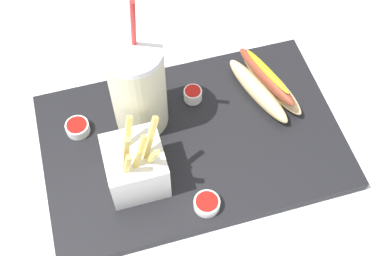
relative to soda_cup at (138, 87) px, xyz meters
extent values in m
cube|color=silver|center=(0.07, -0.06, -0.11)|extent=(2.40, 2.40, 0.02)
cube|color=black|center=(0.07, -0.06, -0.09)|extent=(0.47, 0.30, 0.02)
cylinder|color=beige|center=(0.00, 0.00, -0.01)|extent=(0.08, 0.08, 0.16)
cylinder|color=white|center=(0.00, 0.00, 0.08)|extent=(0.09, 0.09, 0.01)
cylinder|color=red|center=(0.01, 0.00, 0.13)|extent=(0.01, 0.03, 0.11)
cube|color=white|center=(-0.03, -0.10, -0.05)|extent=(0.08, 0.09, 0.08)
cube|color=#E5C660|center=(-0.04, -0.13, 0.01)|extent=(0.02, 0.02, 0.06)
cube|color=#E5C660|center=(-0.03, -0.12, 0.00)|extent=(0.04, 0.03, 0.07)
cube|color=#E5C660|center=(-0.01, -0.13, 0.00)|extent=(0.02, 0.03, 0.08)
cube|color=#E5C660|center=(-0.01, -0.10, 0.01)|extent=(0.04, 0.03, 0.07)
cube|color=#E5C660|center=(-0.04, -0.12, 0.02)|extent=(0.02, 0.01, 0.09)
cube|color=#E5C660|center=(-0.03, -0.08, 0.01)|extent=(0.02, 0.03, 0.06)
ellipsoid|color=#E5C689|center=(0.22, 0.00, -0.07)|extent=(0.07, 0.15, 0.03)
ellipsoid|color=#E5C689|center=(0.20, -0.01, -0.07)|extent=(0.07, 0.15, 0.03)
ellipsoid|color=brown|center=(0.21, 0.00, -0.04)|extent=(0.07, 0.14, 0.02)
ellipsoid|color=gold|center=(0.21, 0.00, -0.03)|extent=(0.04, 0.11, 0.01)
cylinder|color=white|center=(0.06, -0.18, -0.08)|extent=(0.04, 0.04, 0.02)
cylinder|color=#B2140F|center=(0.06, -0.18, -0.07)|extent=(0.03, 0.03, 0.01)
cylinder|color=white|center=(0.09, 0.02, -0.07)|extent=(0.03, 0.03, 0.02)
cylinder|color=#B2140F|center=(0.09, 0.02, -0.07)|extent=(0.03, 0.03, 0.01)
cylinder|color=white|center=(-0.10, 0.01, -0.08)|extent=(0.04, 0.04, 0.02)
cylinder|color=#B2140F|center=(-0.10, 0.01, -0.07)|extent=(0.03, 0.03, 0.01)
camera|label=1|loc=(-0.05, -0.46, 0.61)|focal=47.70mm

